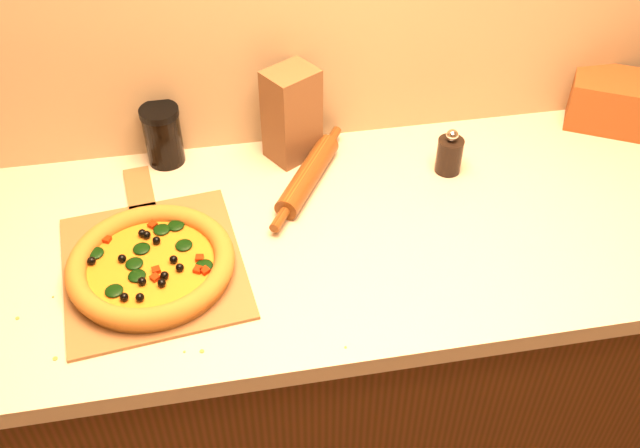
{
  "coord_description": "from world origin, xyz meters",
  "views": [
    {
      "loc": [
        -0.27,
        0.37,
        1.89
      ],
      "look_at": [
        -0.09,
        1.38,
        0.96
      ],
      "focal_mm": 40.0,
      "sensor_mm": 36.0,
      "label": 1
    }
  ],
  "objects_px": {
    "pepper_grinder": "(449,154)",
    "rolling_pin": "(308,175)",
    "pizza": "(151,265)",
    "dark_jar": "(163,135)",
    "pizza_peel": "(152,261)"
  },
  "relations": [
    {
      "from": "pizza",
      "to": "rolling_pin",
      "type": "xyz_separation_m",
      "value": [
        0.34,
        0.22,
        -0.0
      ]
    },
    {
      "from": "pizza_peel",
      "to": "pepper_grinder",
      "type": "xyz_separation_m",
      "value": [
        0.65,
        0.18,
        0.04
      ]
    },
    {
      "from": "pizza",
      "to": "pepper_grinder",
      "type": "relative_size",
      "value": 2.9
    },
    {
      "from": "pizza_peel",
      "to": "rolling_pin",
      "type": "bearing_deg",
      "value": 21.7
    },
    {
      "from": "rolling_pin",
      "to": "pizza_peel",
      "type": "bearing_deg",
      "value": -151.57
    },
    {
      "from": "pepper_grinder",
      "to": "rolling_pin",
      "type": "bearing_deg",
      "value": 179.06
    },
    {
      "from": "pizza",
      "to": "rolling_pin",
      "type": "bearing_deg",
      "value": 32.97
    },
    {
      "from": "pizza",
      "to": "pepper_grinder",
      "type": "bearing_deg",
      "value": 18.07
    },
    {
      "from": "pizza_peel",
      "to": "pepper_grinder",
      "type": "relative_size",
      "value": 4.82
    },
    {
      "from": "pizza",
      "to": "dark_jar",
      "type": "distance_m",
      "value": 0.36
    },
    {
      "from": "pizza_peel",
      "to": "dark_jar",
      "type": "bearing_deg",
      "value": 77.11
    },
    {
      "from": "pepper_grinder",
      "to": "pizza",
      "type": "bearing_deg",
      "value": -161.93
    },
    {
      "from": "pizza_peel",
      "to": "dark_jar",
      "type": "height_order",
      "value": "dark_jar"
    },
    {
      "from": "pizza_peel",
      "to": "pizza",
      "type": "relative_size",
      "value": 1.66
    },
    {
      "from": "pepper_grinder",
      "to": "rolling_pin",
      "type": "xyz_separation_m",
      "value": [
        -0.32,
        0.01,
        -0.02
      ]
    }
  ]
}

